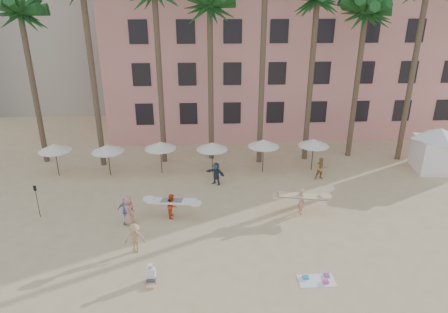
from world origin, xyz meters
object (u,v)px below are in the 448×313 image
at_px(cabana, 438,145).
at_px(carrier_yellow, 302,199).
at_px(carrier_white, 172,204).
at_px(pink_hotel, 285,47).

xyz_separation_m(cabana, carrier_yellow, (-12.28, -6.34, -1.06)).
bearing_deg(carrier_white, carrier_yellow, 0.08).
distance_m(carrier_yellow, carrier_white, 8.26).
xyz_separation_m(carrier_yellow, carrier_white, (-8.26, -0.01, -0.12)).
bearing_deg(carrier_white, cabana, 17.19).
bearing_deg(carrier_yellow, carrier_white, -179.92).
xyz_separation_m(cabana, carrier_white, (-20.54, -6.35, -1.19)).
distance_m(pink_hotel, carrier_yellow, 21.50).
height_order(carrier_yellow, carrier_white, carrier_yellow).
relative_size(carrier_yellow, carrier_white, 0.98).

